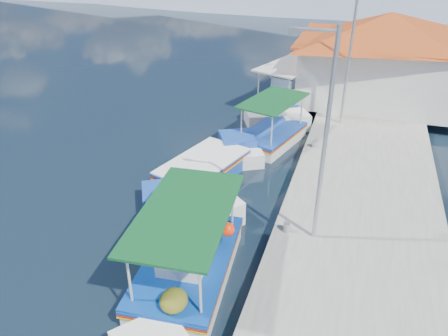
% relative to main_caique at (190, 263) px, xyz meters
% --- Properties ---
extents(ground, '(160.00, 160.00, 0.00)m').
position_rel_main_caique_xyz_m(ground, '(-1.58, 0.17, -0.48)').
color(ground, black).
rests_on(ground, ground).
extents(quay, '(5.00, 44.00, 0.50)m').
position_rel_main_caique_xyz_m(quay, '(4.32, 6.17, -0.23)').
color(quay, '#A3A199').
rests_on(quay, ground).
extents(bollards, '(0.20, 17.20, 0.30)m').
position_rel_main_caique_xyz_m(bollards, '(2.22, 5.42, 0.17)').
color(bollards, '#A5A8AD').
rests_on(bollards, quay).
extents(main_caique, '(2.62, 7.49, 2.48)m').
position_rel_main_caique_xyz_m(main_caique, '(0.00, 0.00, 0.00)').
color(main_caique, white).
rests_on(main_caique, ground).
extents(caique_green_canopy, '(2.93, 5.95, 2.31)m').
position_rel_main_caique_xyz_m(caique_green_canopy, '(0.24, 9.01, -0.13)').
color(caique_green_canopy, white).
rests_on(caique_green_canopy, ground).
extents(caique_blue_hull, '(3.14, 6.39, 1.18)m').
position_rel_main_caique_xyz_m(caique_blue_hull, '(-1.57, 5.24, -0.16)').
color(caique_blue_hull, '#1B42A2').
rests_on(caique_blue_hull, ground).
extents(caique_far, '(3.81, 7.11, 2.64)m').
position_rel_main_caique_xyz_m(caique_far, '(0.16, 13.55, 0.01)').
color(caique_far, white).
rests_on(caique_far, ground).
extents(harbor_building, '(10.49, 10.49, 4.40)m').
position_rel_main_caique_xyz_m(harbor_building, '(4.62, 15.17, 2.30)').
color(harbor_building, white).
rests_on(harbor_building, quay).
extents(lamp_post_near, '(1.21, 0.14, 6.00)m').
position_rel_main_caique_xyz_m(lamp_post_near, '(2.93, 2.17, 3.37)').
color(lamp_post_near, '#A5A8AD').
rests_on(lamp_post_near, quay).
extents(lamp_post_far, '(1.21, 0.14, 6.00)m').
position_rel_main_caique_xyz_m(lamp_post_far, '(2.93, 11.17, 3.37)').
color(lamp_post_far, '#A5A8AD').
rests_on(lamp_post_far, quay).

